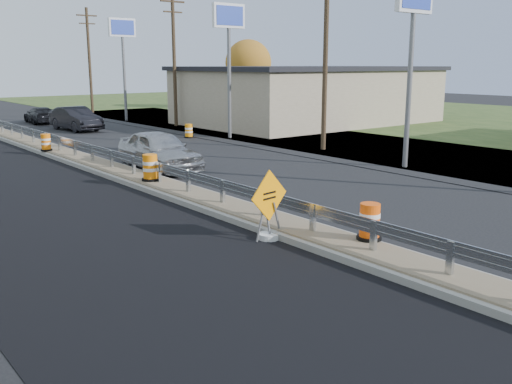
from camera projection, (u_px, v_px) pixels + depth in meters
ground at (263, 223)px, 16.31m from camera, size 140.00×140.00×0.00m
grass_verge_far at (490, 125)px, 42.23m from camera, size 40.00×120.00×0.03m
milled_overlay at (2, 186)px, 21.23m from camera, size 7.20×120.00×0.01m
median at (134, 177)px, 22.37m from camera, size 1.60×55.00×0.23m
guardrail at (122, 158)px, 23.00m from camera, size 0.10×46.15×0.72m
retail_building_near at (309, 94)px, 43.87m from camera, size 18.50×12.50×4.27m
pylon_sign_south at (413, 14)px, 23.58m from camera, size 2.20×0.30×7.90m
pylon_sign_mid at (229, 29)px, 33.48m from camera, size 2.20×0.30×7.90m
pylon_sign_north at (122, 37)px, 44.13m from camera, size 2.20×0.30×7.90m
utility_pole_smid at (325, 54)px, 29.10m from camera, size 1.90×0.26×9.40m
utility_pole_nmid at (174, 57)px, 40.51m from camera, size 1.90×0.26×9.40m
utility_pole_north at (89, 59)px, 51.93m from camera, size 1.90×0.26×9.40m
tree_far_yellow at (248, 63)px, 57.06m from camera, size 4.62×4.62×6.86m
caution_sign at (269, 222)px, 14.66m from camera, size 1.32×0.55×1.83m
barrel_median_near at (370, 222)px, 13.90m from camera, size 0.62×0.62×0.91m
barrel_median_mid at (150, 168)px, 20.98m from camera, size 0.66×0.66×0.97m
barrel_median_far at (46, 143)px, 28.27m from camera, size 0.57×0.57×0.83m
barrel_shoulder_mid at (189, 131)px, 35.06m from camera, size 0.57×0.57×0.84m
car_silver at (159, 150)px, 24.29m from camera, size 2.11×4.99×1.68m
car_dark_mid at (76, 119)px, 38.85m from camera, size 2.11×5.00×1.60m
car_dark_far at (40, 115)px, 43.59m from camera, size 2.14×4.44×1.25m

